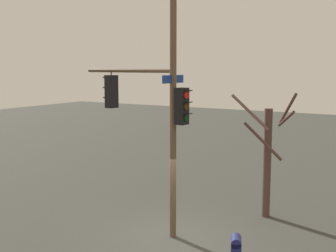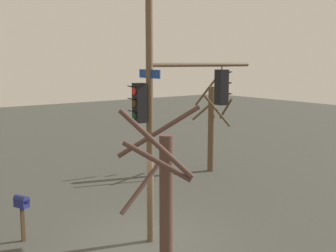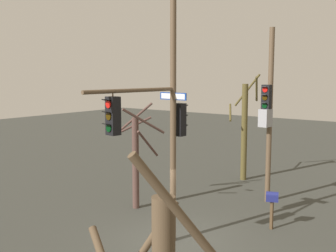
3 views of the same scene
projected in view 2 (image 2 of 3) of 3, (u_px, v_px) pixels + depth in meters
ground_plane at (146, 240)px, 12.59m from camera, size 80.00×80.00×0.00m
main_signal_pole_assembly at (161, 71)px, 12.19m from camera, size 3.43×4.24×9.53m
mailbox at (22, 205)px, 12.39m from camera, size 0.50×0.39×1.41m
bare_tree_across_street at (212, 124)px, 20.23m from camera, size 2.03×1.91×4.85m
bare_tree_corner at (164, 216)px, 8.47m from camera, size 2.25×2.24×4.45m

